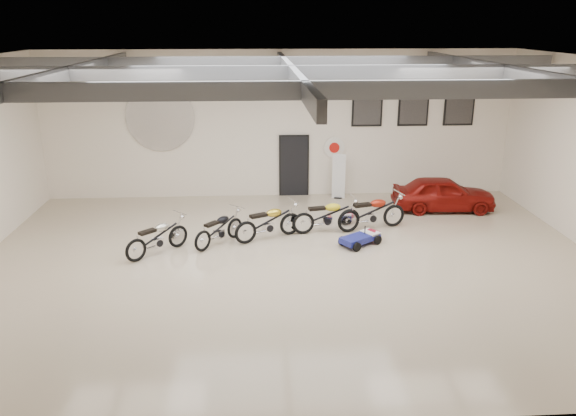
{
  "coord_description": "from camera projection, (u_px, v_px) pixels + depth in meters",
  "views": [
    {
      "loc": [
        -0.87,
        -13.04,
        5.85
      ],
      "look_at": [
        0.0,
        1.2,
        1.1
      ],
      "focal_mm": 35.0,
      "sensor_mm": 36.0,
      "label": 1
    }
  ],
  "objects": [
    {
      "name": "logo_plaque",
      "position": [
        160.0,
        118.0,
        18.77
      ],
      "size": [
        2.3,
        0.06,
        1.16
      ],
      "primitive_type": null,
      "color": "silver",
      "rests_on": "back_wall"
    },
    {
      "name": "ceiling_beams",
      "position": [
        291.0,
        73.0,
        12.75
      ],
      "size": [
        15.8,
        11.8,
        0.32
      ],
      "primitive_type": null,
      "color": "slate",
      "rests_on": "ceiling"
    },
    {
      "name": "door",
      "position": [
        294.0,
        166.0,
        19.58
      ],
      "size": [
        0.92,
        0.08,
        2.1
      ],
      "primitive_type": "cube",
      "color": "black",
      "rests_on": "back_wall"
    },
    {
      "name": "poster_right",
      "position": [
        459.0,
        106.0,
        19.28
      ],
      "size": [
        1.05,
        0.08,
        1.35
      ],
      "primitive_type": null,
      "color": "black",
      "rests_on": "back_wall"
    },
    {
      "name": "motorcycle_gold",
      "position": [
        268.0,
        221.0,
        15.72
      ],
      "size": [
        2.09,
        1.46,
        1.05
      ],
      "primitive_type": null,
      "rotation": [
        0.0,
        0.0,
        0.46
      ],
      "color": "silver",
      "rests_on": "floor"
    },
    {
      "name": "motorcycle_red",
      "position": [
        372.0,
        212.0,
        16.46
      ],
      "size": [
        2.21,
        1.19,
        1.1
      ],
      "primitive_type": null,
      "rotation": [
        0.0,
        0.0,
        0.27
      ],
      "color": "silver",
      "rests_on": "floor"
    },
    {
      "name": "poster_mid",
      "position": [
        414.0,
        106.0,
        19.18
      ],
      "size": [
        1.05,
        0.08,
        1.35
      ],
      "primitive_type": null,
      "color": "black",
      "rests_on": "back_wall"
    },
    {
      "name": "poster_left",
      "position": [
        367.0,
        107.0,
        19.09
      ],
      "size": [
        1.05,
        0.08,
        1.35
      ],
      "primitive_type": null,
      "color": "black",
      "rests_on": "back_wall"
    },
    {
      "name": "go_kart",
      "position": [
        363.0,
        235.0,
        15.47
      ],
      "size": [
        1.55,
        1.35,
        0.52
      ],
      "primitive_type": null,
      "rotation": [
        0.0,
        0.0,
        0.61
      ],
      "color": "navy",
      "rests_on": "floor"
    },
    {
      "name": "ceiling",
      "position": [
        291.0,
        61.0,
        12.67
      ],
      "size": [
        16.0,
        12.0,
        0.01
      ],
      "primitive_type": "cube",
      "color": "slate",
      "rests_on": "back_wall"
    },
    {
      "name": "vintage_car",
      "position": [
        443.0,
        194.0,
        18.17
      ],
      "size": [
        1.51,
        3.33,
        1.11
      ],
      "primitive_type": "imported",
      "rotation": [
        0.0,
        0.0,
        1.51
      ],
      "color": "maroon",
      "rests_on": "floor"
    },
    {
      "name": "back_wall",
      "position": [
        279.0,
        125.0,
        19.14
      ],
      "size": [
        16.0,
        0.02,
        5.0
      ],
      "primitive_type": "cube",
      "color": "#F0E3CE",
      "rests_on": "floor"
    },
    {
      "name": "motorcycle_yellow",
      "position": [
        327.0,
        215.0,
        16.26
      ],
      "size": [
        2.08,
        0.97,
        1.04
      ],
      "primitive_type": null,
      "rotation": [
        0.0,
        0.0,
        0.18
      ],
      "color": "silver",
      "rests_on": "floor"
    },
    {
      "name": "motorcycle_silver",
      "position": [
        157.0,
        237.0,
        14.71
      ],
      "size": [
        1.77,
        1.74,
        0.99
      ],
      "primitive_type": null,
      "rotation": [
        0.0,
        0.0,
        0.77
      ],
      "color": "silver",
      "rests_on": "floor"
    },
    {
      "name": "oil_sign",
      "position": [
        334.0,
        147.0,
        19.46
      ],
      "size": [
        0.72,
        0.1,
        0.72
      ],
      "primitive_type": null,
      "color": "white",
      "rests_on": "back_wall"
    },
    {
      "name": "floor",
      "position": [
        291.0,
        264.0,
        14.25
      ],
      "size": [
        16.0,
        12.0,
        0.01
      ],
      "primitive_type": "cube",
      "color": "tan",
      "rests_on": "ground"
    },
    {
      "name": "motorcycle_black",
      "position": [
        219.0,
        228.0,
        15.38
      ],
      "size": [
        1.6,
        1.71,
        0.93
      ],
      "primitive_type": null,
      "rotation": [
        0.0,
        0.0,
        0.85
      ],
      "color": "silver",
      "rests_on": "floor"
    },
    {
      "name": "banner_stand",
      "position": [
        339.0,
        175.0,
        19.31
      ],
      "size": [
        0.48,
        0.27,
        1.66
      ],
      "primitive_type": null,
      "rotation": [
        0.0,
        0.0,
        -0.21
      ],
      "color": "white",
      "rests_on": "floor"
    }
  ]
}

